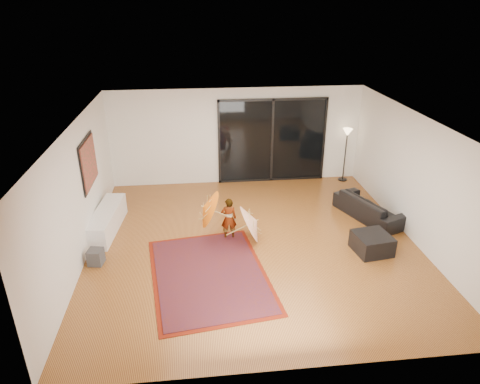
{
  "coord_description": "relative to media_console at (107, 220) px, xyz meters",
  "views": [
    {
      "loc": [
        -1.17,
        -7.94,
        4.89
      ],
      "look_at": [
        -0.26,
        0.32,
        1.1
      ],
      "focal_mm": 32.0,
      "sensor_mm": 36.0,
      "label": 1
    }
  ],
  "objects": [
    {
      "name": "wall_left",
      "position": [
        -0.25,
        -0.95,
        1.09
      ],
      "size": [
        0.0,
        7.0,
        7.0
      ],
      "primitive_type": "plane",
      "rotation": [
        1.57,
        0.0,
        1.57
      ],
      "color": "silver",
      "rests_on": "floor"
    },
    {
      "name": "painting",
      "position": [
        -0.21,
        0.05,
        1.39
      ],
      "size": [
        0.04,
        1.28,
        1.08
      ],
      "color": "black",
      "rests_on": "wall_left"
    },
    {
      "name": "floor",
      "position": [
        3.25,
        -0.95,
        -0.26
      ],
      "size": [
        7.0,
        7.0,
        0.0
      ],
      "primitive_type": "plane",
      "color": "#A46C2D",
      "rests_on": "ground"
    },
    {
      "name": "media_console",
      "position": [
        0.0,
        0.0,
        0.0
      ],
      "size": [
        0.64,
        1.88,
        0.51
      ],
      "primitive_type": "cube",
      "rotation": [
        0.0,
        0.0,
        -0.1
      ],
      "color": "white",
      "rests_on": "floor"
    },
    {
      "name": "wall_front",
      "position": [
        3.25,
        -4.45,
        1.09
      ],
      "size": [
        7.0,
        0.0,
        7.0
      ],
      "primitive_type": "plane",
      "rotation": [
        -1.57,
        0.0,
        0.0
      ],
      "color": "silver",
      "rests_on": "floor"
    },
    {
      "name": "floor_lamp",
      "position": [
        6.35,
        2.3,
        0.97
      ],
      "size": [
        0.27,
        0.27,
        1.55
      ],
      "color": "black",
      "rests_on": "floor"
    },
    {
      "name": "speaker",
      "position": [
        0.0,
        -1.37,
        -0.1
      ],
      "size": [
        0.32,
        0.32,
        0.32
      ],
      "primitive_type": "cube",
      "rotation": [
        0.0,
        0.0,
        -0.17
      ],
      "color": "#424244",
      "rests_on": "floor"
    },
    {
      "name": "wall_right",
      "position": [
        6.75,
        -0.95,
        1.09
      ],
      "size": [
        0.0,
        7.0,
        7.0
      ],
      "primitive_type": "plane",
      "rotation": [
        1.57,
        0.0,
        -1.57
      ],
      "color": "silver",
      "rests_on": "floor"
    },
    {
      "name": "wall_back",
      "position": [
        3.25,
        2.55,
        1.09
      ],
      "size": [
        7.0,
        0.0,
        7.0
      ],
      "primitive_type": "plane",
      "rotation": [
        1.57,
        0.0,
        0.0
      ],
      "color": "silver",
      "rests_on": "floor"
    },
    {
      "name": "ceiling",
      "position": [
        3.25,
        -0.95,
        2.44
      ],
      "size": [
        7.0,
        7.0,
        0.0
      ],
      "primitive_type": "plane",
      "rotation": [
        3.14,
        0.0,
        0.0
      ],
      "color": "white",
      "rests_on": "wall_back"
    },
    {
      "name": "sliding_door",
      "position": [
        4.25,
        2.52,
        0.94
      ],
      "size": [
        3.06,
        0.07,
        2.4
      ],
      "color": "black",
      "rests_on": "wall_back"
    },
    {
      "name": "persian_rug",
      "position": [
        2.24,
        -2.01,
        -0.25
      ],
      "size": [
        2.54,
        3.28,
        0.02
      ],
      "rotation": [
        0.0,
        0.0,
        0.13
      ],
      "color": "#631508",
      "rests_on": "floor"
    },
    {
      "name": "ottoman",
      "position": [
        5.67,
        -1.54,
        -0.06
      ],
      "size": [
        0.8,
        0.8,
        0.4
      ],
      "primitive_type": "cube",
      "rotation": [
        0.0,
        0.0,
        0.14
      ],
      "color": "black",
      "rests_on": "floor"
    },
    {
      "name": "child",
      "position": [
        2.74,
        -0.63,
        0.22
      ],
      "size": [
        0.35,
        0.23,
        0.96
      ],
      "primitive_type": "imported",
      "rotation": [
        0.0,
        0.0,
        3.15
      ],
      "color": "#999999",
      "rests_on": "floor"
    },
    {
      "name": "sofa",
      "position": [
        6.2,
        -0.05,
        0.01
      ],
      "size": [
        1.36,
        1.99,
        0.54
      ],
      "primitive_type": "imported",
      "rotation": [
        0.0,
        0.0,
        1.95
      ],
      "color": "black",
      "rests_on": "floor"
    },
    {
      "name": "parasol_orange",
      "position": [
        2.19,
        -0.68,
        0.48
      ],
      "size": [
        0.52,
        0.84,
        0.87
      ],
      "rotation": [
        0.0,
        -1.12,
        0.0
      ],
      "color": "orange",
      "rests_on": "child"
    },
    {
      "name": "parasol_white",
      "position": [
        3.34,
        -0.78,
        0.25
      ],
      "size": [
        0.55,
        0.87,
        0.93
      ],
      "rotation": [
        0.0,
        1.12,
        0.0
      ],
      "color": "silver",
      "rests_on": "floor"
    }
  ]
}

